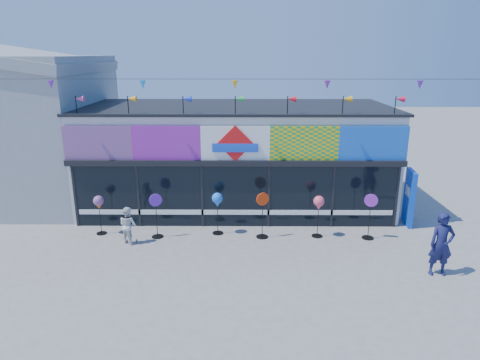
{
  "coord_description": "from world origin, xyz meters",
  "views": [
    {
      "loc": [
        0.27,
        -11.19,
        6.09
      ],
      "look_at": [
        0.18,
        2.0,
        2.18
      ],
      "focal_mm": 32.0,
      "sensor_mm": 36.0,
      "label": 1
    }
  ],
  "objects_px": {
    "spinner_0": "(99,203)",
    "child": "(128,225)",
    "spinner_3": "(262,214)",
    "adult_man": "(441,244)",
    "blue_sign": "(409,197)",
    "spinner_1": "(156,215)",
    "spinner_4": "(319,204)",
    "spinner_2": "(217,201)",
    "spinner_5": "(370,215)"
  },
  "relations": [
    {
      "from": "spinner_0",
      "to": "child",
      "type": "distance_m",
      "value": 1.45
    },
    {
      "from": "spinner_3",
      "to": "child",
      "type": "xyz_separation_m",
      "value": [
        -4.48,
        -0.46,
        -0.22
      ]
    },
    {
      "from": "adult_man",
      "to": "blue_sign",
      "type": "bearing_deg",
      "value": 82.9
    },
    {
      "from": "blue_sign",
      "to": "spinner_1",
      "type": "relative_size",
      "value": 1.31
    },
    {
      "from": "spinner_0",
      "to": "spinner_4",
      "type": "bearing_deg",
      "value": -1.35
    },
    {
      "from": "spinner_0",
      "to": "spinner_4",
      "type": "height_order",
      "value": "spinner_4"
    },
    {
      "from": "spinner_0",
      "to": "adult_man",
      "type": "height_order",
      "value": "adult_man"
    },
    {
      "from": "spinner_2",
      "to": "spinner_5",
      "type": "height_order",
      "value": "spinner_5"
    },
    {
      "from": "blue_sign",
      "to": "adult_man",
      "type": "relative_size",
      "value": 1.1
    },
    {
      "from": "child",
      "to": "spinner_1",
      "type": "bearing_deg",
      "value": -120.24
    },
    {
      "from": "spinner_3",
      "to": "spinner_4",
      "type": "relative_size",
      "value": 1.09
    },
    {
      "from": "spinner_0",
      "to": "child",
      "type": "height_order",
      "value": "spinner_0"
    },
    {
      "from": "blue_sign",
      "to": "child",
      "type": "xyz_separation_m",
      "value": [
        -9.92,
        -1.72,
        -0.4
      ]
    },
    {
      "from": "spinner_1",
      "to": "spinner_2",
      "type": "xyz_separation_m",
      "value": [
        2.07,
        0.33,
        0.38
      ]
    },
    {
      "from": "blue_sign",
      "to": "child",
      "type": "distance_m",
      "value": 10.07
    },
    {
      "from": "spinner_2",
      "to": "spinner_5",
      "type": "distance_m",
      "value": 5.2
    },
    {
      "from": "spinner_5",
      "to": "child",
      "type": "relative_size",
      "value": 1.27
    },
    {
      "from": "spinner_5",
      "to": "adult_man",
      "type": "distance_m",
      "value": 2.8
    },
    {
      "from": "spinner_0",
      "to": "child",
      "type": "relative_size",
      "value": 1.12
    },
    {
      "from": "spinner_5",
      "to": "adult_man",
      "type": "relative_size",
      "value": 0.85
    },
    {
      "from": "spinner_0",
      "to": "spinner_1",
      "type": "relative_size",
      "value": 0.9
    },
    {
      "from": "spinner_2",
      "to": "child",
      "type": "height_order",
      "value": "spinner_2"
    },
    {
      "from": "spinner_0",
      "to": "spinner_2",
      "type": "height_order",
      "value": "spinner_2"
    },
    {
      "from": "blue_sign",
      "to": "adult_man",
      "type": "xyz_separation_m",
      "value": [
        -0.5,
        -3.81,
        -0.1
      ]
    },
    {
      "from": "spinner_1",
      "to": "spinner_2",
      "type": "height_order",
      "value": "spinner_1"
    },
    {
      "from": "spinner_4",
      "to": "adult_man",
      "type": "xyz_separation_m",
      "value": [
        3.02,
        -2.63,
        -0.25
      ]
    },
    {
      "from": "spinner_3",
      "to": "adult_man",
      "type": "xyz_separation_m",
      "value": [
        4.93,
        -2.55,
        0.08
      ]
    },
    {
      "from": "child",
      "to": "spinner_3",
      "type": "bearing_deg",
      "value": -141.42
    },
    {
      "from": "spinner_0",
      "to": "adult_man",
      "type": "relative_size",
      "value": 0.75
    },
    {
      "from": "spinner_4",
      "to": "child",
      "type": "xyz_separation_m",
      "value": [
        -6.4,
        -0.54,
        -0.55
      ]
    },
    {
      "from": "blue_sign",
      "to": "spinner_3",
      "type": "relative_size",
      "value": 1.27
    },
    {
      "from": "blue_sign",
      "to": "spinner_2",
      "type": "height_order",
      "value": "blue_sign"
    },
    {
      "from": "blue_sign",
      "to": "child",
      "type": "relative_size",
      "value": 1.63
    },
    {
      "from": "spinner_0",
      "to": "spinner_2",
      "type": "distance_m",
      "value": 4.1
    },
    {
      "from": "spinner_0",
      "to": "spinner_5",
      "type": "height_order",
      "value": "spinner_5"
    },
    {
      "from": "adult_man",
      "to": "spinner_5",
      "type": "bearing_deg",
      "value": 118.12
    },
    {
      "from": "spinner_5",
      "to": "adult_man",
      "type": "xyz_separation_m",
      "value": [
        1.3,
        -2.48,
        0.09
      ]
    },
    {
      "from": "spinner_3",
      "to": "spinner_0",
      "type": "bearing_deg",
      "value": 177.39
    },
    {
      "from": "spinner_4",
      "to": "spinner_3",
      "type": "bearing_deg",
      "value": -177.6
    },
    {
      "from": "spinner_1",
      "to": "adult_man",
      "type": "distance_m",
      "value": 8.92
    },
    {
      "from": "blue_sign",
      "to": "spinner_4",
      "type": "relative_size",
      "value": 1.39
    },
    {
      "from": "spinner_2",
      "to": "spinner_3",
      "type": "xyz_separation_m",
      "value": [
        1.55,
        -0.31,
        -0.35
      ]
    },
    {
      "from": "spinner_0",
      "to": "spinner_1",
      "type": "bearing_deg",
      "value": -7.71
    },
    {
      "from": "spinner_0",
      "to": "spinner_3",
      "type": "bearing_deg",
      "value": -2.61
    },
    {
      "from": "spinner_2",
      "to": "spinner_4",
      "type": "relative_size",
      "value": 1.02
    },
    {
      "from": "spinner_4",
      "to": "adult_man",
      "type": "relative_size",
      "value": 0.79
    },
    {
      "from": "spinner_3",
      "to": "spinner_1",
      "type": "bearing_deg",
      "value": -179.73
    },
    {
      "from": "spinner_3",
      "to": "spinner_5",
      "type": "xyz_separation_m",
      "value": [
        3.63,
        -0.07,
        -0.01
      ]
    },
    {
      "from": "spinner_1",
      "to": "child",
      "type": "relative_size",
      "value": 1.25
    },
    {
      "from": "spinner_2",
      "to": "spinner_5",
      "type": "relative_size",
      "value": 0.94
    }
  ]
}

